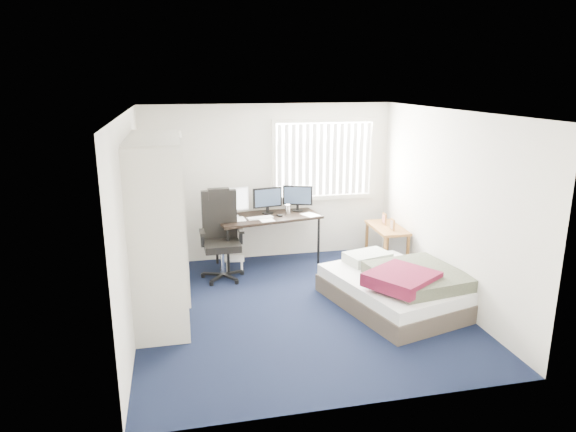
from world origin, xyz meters
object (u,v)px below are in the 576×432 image
Objects in this scene: desk at (267,214)px; bed at (398,287)px; nightstand at (387,231)px; office_chair at (221,244)px.

desk reaches higher than bed.
desk is 1.92m from nightstand.
bed is at bearing -35.52° from office_chair.
office_chair is at bearing 144.48° from bed.
office_chair is 2.61m from nightstand.
office_chair is at bearing -150.90° from desk.
office_chair is 1.46× the size of nightstand.
desk reaches higher than nightstand.
desk is at bearing 29.10° from office_chair.
office_chair is 2.64m from bed.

